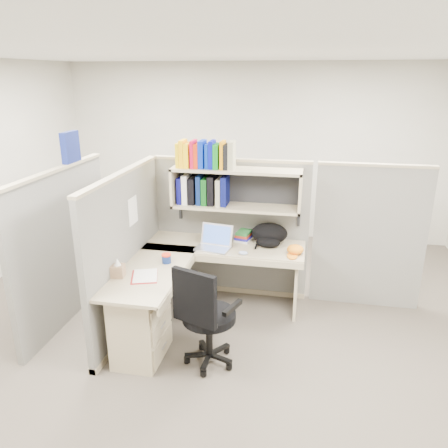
% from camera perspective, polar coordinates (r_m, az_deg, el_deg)
% --- Properties ---
extents(ground, '(6.00, 6.00, 0.00)m').
position_cam_1_polar(ground, '(4.64, -1.30, -13.74)').
color(ground, '#3C362E').
rests_on(ground, ground).
extents(room_shell, '(6.00, 6.00, 6.00)m').
position_cam_1_polar(room_shell, '(4.01, -1.47, 6.15)').
color(room_shell, '#AAA699').
rests_on(room_shell, ground).
extents(cubicle, '(3.79, 1.84, 1.95)m').
position_cam_1_polar(cubicle, '(4.72, -4.55, -0.92)').
color(cubicle, slate).
rests_on(cubicle, ground).
extents(desk, '(1.74, 1.75, 0.73)m').
position_cam_1_polar(desk, '(4.28, -7.60, -10.13)').
color(desk, tan).
rests_on(desk, ground).
extents(laptop, '(0.41, 0.41, 0.26)m').
position_cam_1_polar(laptop, '(4.64, -1.47, -1.86)').
color(laptop, silver).
rests_on(laptop, desk).
extents(backpack, '(0.47, 0.41, 0.23)m').
position_cam_1_polar(backpack, '(4.79, 5.90, -1.42)').
color(backpack, black).
rests_on(backpack, desk).
extents(orange_cap, '(0.22, 0.24, 0.09)m').
position_cam_1_polar(orange_cap, '(4.62, 9.30, -3.30)').
color(orange_cap, orange).
rests_on(orange_cap, desk).
extents(snack_canister, '(0.10, 0.10, 0.09)m').
position_cam_1_polar(snack_canister, '(4.38, -7.53, -4.46)').
color(snack_canister, navy).
rests_on(snack_canister, desk).
extents(tissue_box, '(0.13, 0.13, 0.18)m').
position_cam_1_polar(tissue_box, '(4.16, -13.72, -5.54)').
color(tissue_box, '#987656').
rests_on(tissue_box, desk).
extents(mouse, '(0.11, 0.09, 0.04)m').
position_cam_1_polar(mouse, '(4.55, 2.53, -3.79)').
color(mouse, '#93A4D1').
rests_on(mouse, desk).
extents(paper_cup, '(0.08, 0.08, 0.11)m').
position_cam_1_polar(paper_cup, '(4.93, 0.39, -1.50)').
color(paper_cup, white).
rests_on(paper_cup, desk).
extents(book_stack, '(0.21, 0.25, 0.11)m').
position_cam_1_polar(book_stack, '(4.93, 2.61, -1.52)').
color(book_stack, gray).
rests_on(book_stack, desk).
extents(loose_paper, '(0.30, 0.34, 0.00)m').
position_cam_1_polar(loose_paper, '(4.16, -10.25, -6.64)').
color(loose_paper, white).
rests_on(loose_paper, desk).
extents(task_chair, '(0.58, 0.54, 1.00)m').
position_cam_1_polar(task_chair, '(3.98, -2.30, -13.83)').
color(task_chair, black).
rests_on(task_chair, ground).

